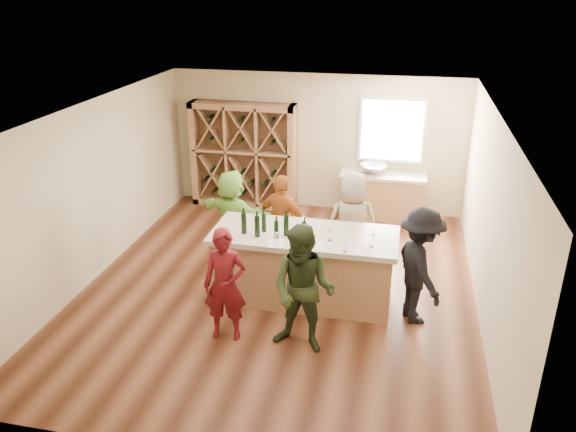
% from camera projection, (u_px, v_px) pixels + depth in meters
% --- Properties ---
extents(floor, '(6.00, 7.00, 0.10)m').
position_uv_depth(floor, '(279.00, 290.00, 8.90)').
color(floor, '#5A301D').
rests_on(floor, ground).
extents(ceiling, '(6.00, 7.00, 0.10)m').
position_uv_depth(ceiling, '(278.00, 108.00, 7.77)').
color(ceiling, white).
rests_on(ceiling, ground).
extents(wall_back, '(6.00, 0.10, 2.80)m').
position_uv_depth(wall_back, '(317.00, 142.00, 11.53)').
color(wall_back, beige).
rests_on(wall_back, ground).
extents(wall_front, '(6.00, 0.10, 2.80)m').
position_uv_depth(wall_front, '(192.00, 347.00, 5.14)').
color(wall_front, beige).
rests_on(wall_front, ground).
extents(wall_left, '(0.10, 7.00, 2.80)m').
position_uv_depth(wall_left, '(92.00, 190.00, 8.92)').
color(wall_left, beige).
rests_on(wall_left, ground).
extents(wall_right, '(0.10, 7.00, 2.80)m').
position_uv_depth(wall_right, '(493.00, 222.00, 7.75)').
color(wall_right, beige).
rests_on(wall_right, ground).
extents(window_frame, '(1.30, 0.06, 1.30)m').
position_uv_depth(window_frame, '(392.00, 130.00, 11.04)').
color(window_frame, white).
rests_on(window_frame, wall_back).
extents(window_pane, '(1.18, 0.01, 1.18)m').
position_uv_depth(window_pane, '(392.00, 131.00, 11.00)').
color(window_pane, white).
rests_on(window_pane, wall_back).
extents(wine_rack, '(2.20, 0.45, 2.20)m').
position_uv_depth(wine_rack, '(244.00, 156.00, 11.68)').
color(wine_rack, '#9B6E4A').
rests_on(wine_rack, floor).
extents(back_counter_base, '(1.60, 0.58, 0.86)m').
position_uv_depth(back_counter_base, '(382.00, 197.00, 11.33)').
color(back_counter_base, '#9B6E4A').
rests_on(back_counter_base, floor).
extents(back_counter_top, '(1.70, 0.62, 0.06)m').
position_uv_depth(back_counter_top, '(383.00, 176.00, 11.15)').
color(back_counter_top, '#BFB39D').
rests_on(back_counter_top, back_counter_base).
extents(sink, '(0.54, 0.54, 0.19)m').
position_uv_depth(sink, '(373.00, 169.00, 11.14)').
color(sink, silver).
rests_on(sink, back_counter_top).
extents(faucet, '(0.02, 0.02, 0.30)m').
position_uv_depth(faucet, '(374.00, 164.00, 11.28)').
color(faucet, silver).
rests_on(faucet, back_counter_top).
extents(tasting_counter_base, '(2.60, 1.00, 1.00)m').
position_uv_depth(tasting_counter_base, '(304.00, 268.00, 8.41)').
color(tasting_counter_base, '#9B6E4A').
rests_on(tasting_counter_base, floor).
extents(tasting_counter_top, '(2.72, 1.12, 0.08)m').
position_uv_depth(tasting_counter_top, '(304.00, 236.00, 8.20)').
color(tasting_counter_top, '#BFB39D').
rests_on(tasting_counter_top, tasting_counter_base).
extents(wine_bottle_a, '(0.10, 0.10, 0.31)m').
position_uv_depth(wine_bottle_a, '(244.00, 223.00, 8.13)').
color(wine_bottle_a, black).
rests_on(wine_bottle_a, tasting_counter_top).
extents(wine_bottle_b, '(0.10, 0.10, 0.31)m').
position_uv_depth(wine_bottle_b, '(257.00, 227.00, 8.02)').
color(wine_bottle_b, black).
rests_on(wine_bottle_b, tasting_counter_top).
extents(wine_bottle_c, '(0.08, 0.08, 0.27)m').
position_uv_depth(wine_bottle_c, '(264.00, 223.00, 8.19)').
color(wine_bottle_c, black).
rests_on(wine_bottle_c, tasting_counter_top).
extents(wine_bottle_d, '(0.07, 0.07, 0.26)m').
position_uv_depth(wine_bottle_d, '(276.00, 230.00, 7.97)').
color(wine_bottle_d, black).
rests_on(wine_bottle_d, tasting_counter_top).
extents(wine_bottle_e, '(0.10, 0.10, 0.31)m').
position_uv_depth(wine_bottle_e, '(286.00, 225.00, 8.06)').
color(wine_bottle_e, black).
rests_on(wine_bottle_e, tasting_counter_top).
extents(wine_glass_a, '(0.08, 0.08, 0.20)m').
position_uv_depth(wine_glass_a, '(277.00, 239.00, 7.76)').
color(wine_glass_a, white).
rests_on(wine_glass_a, tasting_counter_top).
extents(wine_glass_b, '(0.07, 0.07, 0.16)m').
position_uv_depth(wine_glass_b, '(314.00, 242.00, 7.74)').
color(wine_glass_b, white).
rests_on(wine_glass_b, tasting_counter_top).
extents(wine_glass_c, '(0.08, 0.08, 0.17)m').
position_uv_depth(wine_glass_c, '(345.00, 246.00, 7.60)').
color(wine_glass_c, white).
rests_on(wine_glass_c, tasting_counter_top).
extents(wine_glass_d, '(0.08, 0.08, 0.17)m').
position_uv_depth(wine_glass_d, '(330.00, 235.00, 7.93)').
color(wine_glass_d, white).
rests_on(wine_glass_d, tasting_counter_top).
extents(wine_glass_e, '(0.08, 0.08, 0.19)m').
position_uv_depth(wine_glass_e, '(372.00, 241.00, 7.74)').
color(wine_glass_e, white).
rests_on(wine_glass_e, tasting_counter_top).
extents(tasting_menu_a, '(0.25, 0.31, 0.00)m').
position_uv_depth(tasting_menu_a, '(276.00, 243.00, 7.87)').
color(tasting_menu_a, white).
rests_on(tasting_menu_a, tasting_counter_top).
extents(tasting_menu_b, '(0.25, 0.32, 0.00)m').
position_uv_depth(tasting_menu_b, '(316.00, 245.00, 7.81)').
color(tasting_menu_b, white).
rests_on(tasting_menu_b, tasting_counter_top).
extents(tasting_menu_c, '(0.24, 0.31, 0.00)m').
position_uv_depth(tasting_menu_c, '(362.00, 251.00, 7.66)').
color(tasting_menu_c, white).
rests_on(tasting_menu_c, tasting_counter_top).
extents(person_near_left, '(0.62, 0.49, 1.58)m').
position_uv_depth(person_near_left, '(225.00, 285.00, 7.37)').
color(person_near_left, '#590F14').
rests_on(person_near_left, floor).
extents(person_near_right, '(0.92, 0.60, 1.75)m').
position_uv_depth(person_near_right, '(303.00, 290.00, 7.10)').
color(person_near_right, '#263319').
rests_on(person_near_right, floor).
extents(person_server, '(0.90, 1.21, 1.70)m').
position_uv_depth(person_server, '(420.00, 266.00, 7.73)').
color(person_server, black).
rests_on(person_server, floor).
extents(person_far_mid, '(1.05, 0.79, 1.61)m').
position_uv_depth(person_far_mid, '(282.00, 222.00, 9.26)').
color(person_far_mid, '#994C19').
rests_on(person_far_mid, floor).
extents(person_far_right, '(0.97, 0.77, 1.72)m').
position_uv_depth(person_far_right, '(352.00, 224.00, 9.03)').
color(person_far_right, gray).
rests_on(person_far_right, floor).
extents(person_far_left, '(1.58, 0.99, 1.61)m').
position_uv_depth(person_far_left, '(232.00, 216.00, 9.49)').
color(person_far_left, '#8CC64C').
rests_on(person_far_left, floor).
extents(wine_bottle_f, '(0.07, 0.07, 0.30)m').
position_uv_depth(wine_bottle_f, '(304.00, 233.00, 7.85)').
color(wine_bottle_f, black).
rests_on(wine_bottle_f, tasting_counter_top).
extents(wine_glass_f, '(0.07, 0.07, 0.18)m').
position_uv_depth(wine_glass_f, '(304.00, 222.00, 8.34)').
color(wine_glass_f, white).
rests_on(wine_glass_f, tasting_counter_top).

